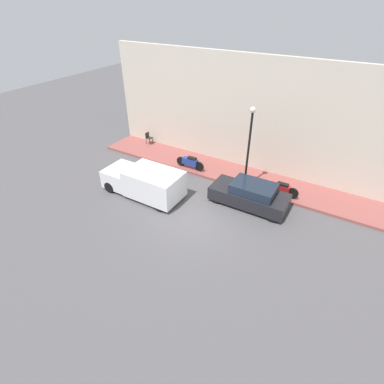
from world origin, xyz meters
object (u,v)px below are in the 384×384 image
at_px(parked_car, 250,195).
at_px(motorcycle_red, 280,188).
at_px(delivery_van, 144,181).
at_px(motorcycle_blue, 190,162).
at_px(cafe_chair, 149,137).
at_px(streetlamp, 250,139).

bearing_deg(parked_car, motorcycle_red, -36.00).
xyz_separation_m(delivery_van, motorcycle_blue, (3.60, -0.80, -0.24)).
height_order(parked_car, motorcycle_blue, parked_car).
xyz_separation_m(motorcycle_blue, cafe_chair, (1.65, 4.55, 0.05)).
distance_m(parked_car, cafe_chair, 9.71).
distance_m(parked_car, delivery_van, 5.78).
bearing_deg(delivery_van, motorcycle_blue, -12.51).
xyz_separation_m(motorcycle_blue, motorcycle_red, (-0.03, -5.73, -0.01)).
bearing_deg(motorcycle_blue, cafe_chair, 70.10).
relative_size(motorcycle_red, streetlamp, 0.45).
height_order(parked_car, cafe_chair, parked_car).
height_order(motorcycle_blue, streetlamp, streetlamp).
relative_size(delivery_van, motorcycle_blue, 2.38).
height_order(motorcycle_blue, cafe_chair, cafe_chair).
distance_m(motorcycle_red, streetlamp, 3.18).
bearing_deg(motorcycle_red, delivery_van, 118.65).
distance_m(delivery_van, cafe_chair, 6.45).
relative_size(delivery_van, cafe_chair, 5.46).
xyz_separation_m(parked_car, streetlamp, (1.44, 0.87, 2.41)).
xyz_separation_m(motorcycle_red, cafe_chair, (1.68, 10.28, 0.06)).
bearing_deg(streetlamp, motorcycle_blue, 87.91).
relative_size(delivery_van, streetlamp, 1.00).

